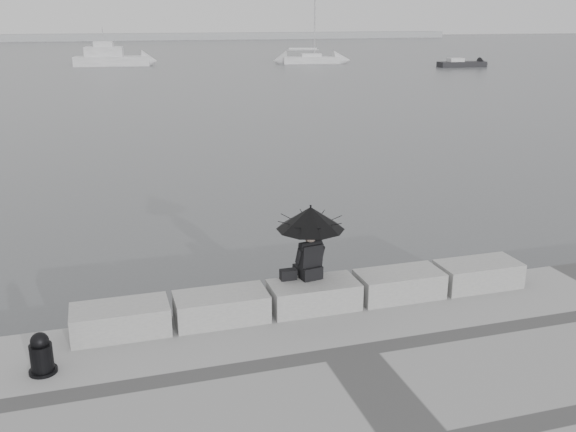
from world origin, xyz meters
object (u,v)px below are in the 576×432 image
object	(u,v)px
seated_person	(311,225)
sailboat_right	(311,59)
motor_cruiser	(112,58)
mooring_bollard	(42,356)
small_motorboat	(462,64)

from	to	relation	value
seated_person	sailboat_right	world-z (taller)	sailboat_right
seated_person	motor_cruiser	distance (m)	69.65
sailboat_right	motor_cruiser	size ratio (longest dim) A/B	1.45
mooring_bollard	motor_cruiser	distance (m)	70.90
small_motorboat	seated_person	bearing A→B (deg)	-121.00
small_motorboat	mooring_bollard	bearing A→B (deg)	-123.55
small_motorboat	motor_cruiser	bearing A→B (deg)	163.48
sailboat_right	small_motorboat	xyz separation A→B (m)	(14.74, -10.58, -0.22)
mooring_bollard	sailboat_right	size ratio (longest dim) A/B	0.05
mooring_bollard	sailboat_right	distance (m)	73.27
seated_person	mooring_bollard	size ratio (longest dim) A/B	2.11
seated_person	motor_cruiser	bearing A→B (deg)	81.17
seated_person	motor_cruiser	xyz separation A→B (m)	(-0.88, 69.63, -1.12)
seated_person	mooring_bollard	bearing A→B (deg)	-175.21
sailboat_right	motor_cruiser	world-z (taller)	sailboat_right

